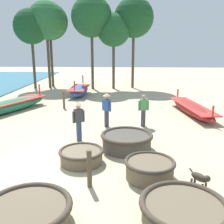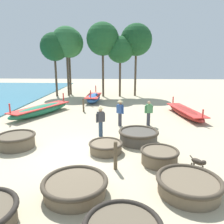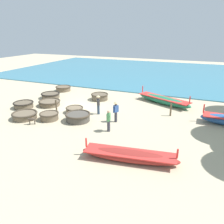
{
  "view_description": "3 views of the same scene",
  "coord_description": "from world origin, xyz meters",
  "px_view_note": "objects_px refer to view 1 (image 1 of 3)",
  "views": [
    {
      "loc": [
        2.66,
        -7.94,
        3.87
      ],
      "look_at": [
        2.1,
        4.21,
        0.76
      ],
      "focal_mm": 42.0,
      "sensor_mm": 36.0,
      "label": 1
    },
    {
      "loc": [
        1.94,
        -8.86,
        3.99
      ],
      "look_at": [
        1.34,
        4.07,
        0.94
      ],
      "focal_mm": 35.0,
      "sensor_mm": 36.0,
      "label": 2
    },
    {
      "loc": [
        16.46,
        10.07,
        6.64
      ],
      "look_at": [
        2.26,
        4.15,
        0.94
      ],
      "focal_mm": 35.0,
      "sensor_mm": 36.0,
      "label": 3
    }
  ],
  "objects_px": {
    "coracle_far_left": "(184,211)",
    "fisherman_standing_left": "(107,108)",
    "fisherman_hauling": "(143,110)",
    "tree_rightmost": "(114,30)",
    "coracle_upturned": "(127,141)",
    "tree_left_mid": "(92,17)",
    "mooring_post_shoreline": "(89,169)",
    "long_boat_white_hull": "(9,106)",
    "long_boat_blue_hull": "(79,90)",
    "tree_tall_back": "(46,21)",
    "dog": "(200,178)",
    "fisherman_crouching": "(79,119)",
    "coracle_front_left": "(150,169)",
    "coracle_tilted": "(27,213)",
    "long_boat_green_hull": "(192,109)",
    "tree_right_mid": "(50,22)",
    "coracle_beside_post": "(81,155)",
    "mooring_post_mid_beach": "(64,100)",
    "tree_center": "(134,18)",
    "tree_leftmost": "(31,27)"
  },
  "relations": [
    {
      "from": "coracle_upturned",
      "to": "tree_left_mid",
      "type": "bearing_deg",
      "value": 101.79
    },
    {
      "from": "coracle_tilted",
      "to": "long_boat_blue_hull",
      "type": "bearing_deg",
      "value": 95.29
    },
    {
      "from": "fisherman_crouching",
      "to": "mooring_post_mid_beach",
      "type": "xyz_separation_m",
      "value": [
        -1.93,
        5.73,
        -0.42
      ]
    },
    {
      "from": "coracle_beside_post",
      "to": "tree_leftmost",
      "type": "relative_size",
      "value": 0.22
    },
    {
      "from": "coracle_upturned",
      "to": "coracle_beside_post",
      "type": "xyz_separation_m",
      "value": [
        -1.54,
        -1.27,
        -0.08
      ]
    },
    {
      "from": "coracle_beside_post",
      "to": "long_boat_green_hull",
      "type": "relative_size",
      "value": 0.28
    },
    {
      "from": "tree_tall_back",
      "to": "coracle_tilted",
      "type": "bearing_deg",
      "value": -75.87
    },
    {
      "from": "coracle_front_left",
      "to": "tree_right_mid",
      "type": "bearing_deg",
      "value": 113.28
    },
    {
      "from": "mooring_post_mid_beach",
      "to": "tree_right_mid",
      "type": "relative_size",
      "value": 0.14
    },
    {
      "from": "long_boat_white_hull",
      "to": "mooring_post_mid_beach",
      "type": "xyz_separation_m",
      "value": [
        3.04,
        1.12,
        0.16
      ]
    },
    {
      "from": "tree_leftmost",
      "to": "tree_tall_back",
      "type": "height_order",
      "value": "tree_tall_back"
    },
    {
      "from": "fisherman_crouching",
      "to": "fisherman_standing_left",
      "type": "xyz_separation_m",
      "value": [
        1.02,
        2.0,
        0.0
      ]
    },
    {
      "from": "dog",
      "to": "fisherman_crouching",
      "type": "bearing_deg",
      "value": 136.73
    },
    {
      "from": "long_boat_blue_hull",
      "to": "tree_tall_back",
      "type": "xyz_separation_m",
      "value": [
        -3.42,
        3.86,
        5.59
      ]
    },
    {
      "from": "long_boat_green_hull",
      "to": "tree_tall_back",
      "type": "xyz_separation_m",
      "value": [
        -10.91,
        9.26,
        5.68
      ]
    },
    {
      "from": "dog",
      "to": "tree_tall_back",
      "type": "bearing_deg",
      "value": 117.13
    },
    {
      "from": "dog",
      "to": "coracle_upturned",
      "type": "bearing_deg",
      "value": 124.4
    },
    {
      "from": "fisherman_hauling",
      "to": "tree_rightmost",
      "type": "distance_m",
      "value": 12.42
    },
    {
      "from": "fisherman_hauling",
      "to": "long_boat_blue_hull",
      "type": "bearing_deg",
      "value": 119.54
    },
    {
      "from": "long_boat_white_hull",
      "to": "tree_left_mid",
      "type": "xyz_separation_m",
      "value": [
        3.96,
        8.85,
        5.86
      ]
    },
    {
      "from": "tree_rightmost",
      "to": "tree_left_mid",
      "type": "bearing_deg",
      "value": -174.06
    },
    {
      "from": "tree_rightmost",
      "to": "mooring_post_shoreline",
      "type": "bearing_deg",
      "value": -89.9
    },
    {
      "from": "long_boat_white_hull",
      "to": "tree_tall_back",
      "type": "xyz_separation_m",
      "value": [
        -0.14,
        9.34,
        5.61
      ]
    },
    {
      "from": "fisherman_crouching",
      "to": "fisherman_standing_left",
      "type": "distance_m",
      "value": 2.24
    },
    {
      "from": "coracle_tilted",
      "to": "coracle_front_left",
      "type": "xyz_separation_m",
      "value": [
        2.9,
        2.21,
        0.04
      ]
    },
    {
      "from": "coracle_front_left",
      "to": "coracle_tilted",
      "type": "bearing_deg",
      "value": -142.72
    },
    {
      "from": "coracle_beside_post",
      "to": "tree_center",
      "type": "relative_size",
      "value": 0.19
    },
    {
      "from": "coracle_beside_post",
      "to": "coracle_front_left",
      "type": "bearing_deg",
      "value": -23.86
    },
    {
      "from": "fisherman_hauling",
      "to": "tree_rightmost",
      "type": "height_order",
      "value": "tree_rightmost"
    },
    {
      "from": "long_boat_blue_hull",
      "to": "tree_left_mid",
      "type": "height_order",
      "value": "tree_left_mid"
    },
    {
      "from": "long_boat_green_hull",
      "to": "tree_right_mid",
      "type": "bearing_deg",
      "value": 137.02
    },
    {
      "from": "coracle_upturned",
      "to": "mooring_post_shoreline",
      "type": "xyz_separation_m",
      "value": [
        -1.06,
        -2.81,
        0.2
      ]
    },
    {
      "from": "tree_rightmost",
      "to": "tree_center",
      "type": "xyz_separation_m",
      "value": [
        1.76,
        0.55,
        1.07
      ]
    },
    {
      "from": "long_boat_white_hull",
      "to": "fisherman_standing_left",
      "type": "distance_m",
      "value": 6.56
    },
    {
      "from": "mooring_post_mid_beach",
      "to": "coracle_far_left",
      "type": "bearing_deg",
      "value": -64.55
    },
    {
      "from": "long_boat_white_hull",
      "to": "fisherman_hauling",
      "type": "bearing_deg",
      "value": -17.48
    },
    {
      "from": "fisherman_crouching",
      "to": "long_boat_white_hull",
      "type": "bearing_deg",
      "value": 137.15
    },
    {
      "from": "coracle_front_left",
      "to": "fisherman_crouching",
      "type": "relative_size",
      "value": 0.91
    },
    {
      "from": "coracle_far_left",
      "to": "tree_right_mid",
      "type": "height_order",
      "value": "tree_right_mid"
    },
    {
      "from": "long_boat_green_hull",
      "to": "fisherman_hauling",
      "type": "height_order",
      "value": "fisherman_hauling"
    },
    {
      "from": "long_boat_green_hull",
      "to": "tree_right_mid",
      "type": "height_order",
      "value": "tree_right_mid"
    },
    {
      "from": "fisherman_crouching",
      "to": "tree_left_mid",
      "type": "bearing_deg",
      "value": 94.31
    },
    {
      "from": "tree_tall_back",
      "to": "tree_rightmost",
      "type": "distance_m",
      "value": 6.06
    },
    {
      "from": "long_boat_white_hull",
      "to": "tree_right_mid",
      "type": "relative_size",
      "value": 0.75
    },
    {
      "from": "dog",
      "to": "tree_right_mid",
      "type": "xyz_separation_m",
      "value": [
        -9.0,
        18.52,
        5.58
      ]
    },
    {
      "from": "coracle_upturned",
      "to": "fisherman_hauling",
      "type": "xyz_separation_m",
      "value": [
        0.83,
        2.99,
        0.49
      ]
    },
    {
      "from": "mooring_post_shoreline",
      "to": "coracle_front_left",
      "type": "bearing_deg",
      "value": 18.04
    },
    {
      "from": "coracle_far_left",
      "to": "fisherman_standing_left",
      "type": "distance_m",
      "value": 7.42
    },
    {
      "from": "long_boat_white_hull",
      "to": "tree_left_mid",
      "type": "bearing_deg",
      "value": 65.91
    },
    {
      "from": "long_boat_green_hull",
      "to": "fisherman_hauling",
      "type": "xyz_separation_m",
      "value": [
        -3.0,
        -2.53,
        0.53
      ]
    }
  ]
}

